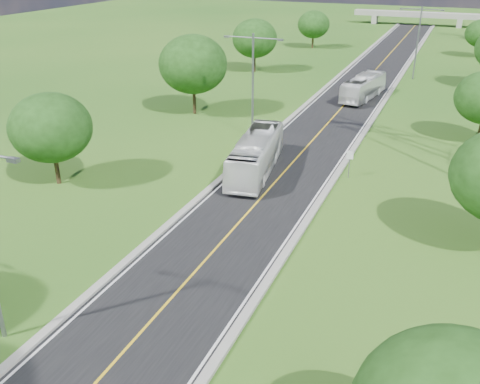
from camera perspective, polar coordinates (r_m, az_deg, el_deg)
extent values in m
plane|color=#225317|center=(66.20, 11.04, 9.06)|extent=(260.00, 260.00, 0.00)
cube|color=black|center=(71.91, 12.09, 10.21)|extent=(8.00, 150.00, 0.06)
cube|color=gray|center=(72.75, 8.77, 10.69)|extent=(0.50, 150.00, 0.22)
cube|color=gray|center=(71.27, 15.49, 9.81)|extent=(0.50, 150.00, 0.22)
cylinder|color=slate|center=(44.33, 11.58, 2.93)|extent=(0.08, 0.08, 2.40)
cube|color=white|center=(44.02, 11.66, 3.89)|extent=(0.55, 0.04, 0.70)
cube|color=gray|center=(145.38, 14.18, 17.43)|extent=(1.20, 3.00, 2.00)
cube|color=gray|center=(143.65, 22.36, 16.32)|extent=(1.20, 3.00, 2.00)
cube|color=gray|center=(144.00, 18.35, 17.55)|extent=(30.00, 3.00, 1.20)
cube|color=slate|center=(22.88, -23.03, 3.17)|extent=(0.50, 0.25, 0.18)
cylinder|color=slate|center=(52.59, 1.37, 11.17)|extent=(0.22, 0.22, 10.00)
cylinder|color=slate|center=(52.25, -0.07, 16.22)|extent=(2.80, 0.12, 0.12)
cylinder|color=slate|center=(51.25, 2.94, 16.03)|extent=(2.80, 0.12, 0.12)
cube|color=slate|center=(52.76, -1.43, 16.24)|extent=(0.50, 0.25, 0.18)
cube|color=slate|center=(50.83, 4.37, 15.86)|extent=(0.50, 0.25, 0.18)
cylinder|color=slate|center=(81.88, 18.39, 14.79)|extent=(0.22, 0.22, 10.00)
cylinder|color=slate|center=(81.45, 17.81, 18.11)|extent=(2.80, 0.12, 0.12)
cylinder|color=slate|center=(81.23, 19.86, 17.83)|extent=(2.80, 0.12, 0.12)
cube|color=slate|center=(81.60, 16.86, 18.20)|extent=(0.50, 0.25, 0.18)
cube|color=slate|center=(81.16, 20.80, 17.66)|extent=(0.50, 0.25, 0.18)
cylinder|color=black|center=(44.77, -18.95, 2.49)|extent=(0.36, 0.36, 2.70)
ellipsoid|color=#1A3C10|center=(43.72, -19.54, 6.50)|extent=(6.30, 6.30, 5.36)
cylinder|color=black|center=(61.45, -4.89, 9.80)|extent=(0.36, 0.36, 3.24)
ellipsoid|color=#1A3C10|center=(60.57, -5.03, 13.42)|extent=(7.56, 7.56, 6.43)
cylinder|color=black|center=(83.68, 1.55, 13.68)|extent=(0.36, 0.36, 2.88)
ellipsoid|color=#1A3C10|center=(83.09, 1.58, 16.07)|extent=(6.72, 6.72, 5.71)
cylinder|color=black|center=(105.47, 7.76, 15.63)|extent=(0.36, 0.36, 2.52)
ellipsoid|color=#1A3C10|center=(105.06, 7.86, 17.29)|extent=(5.88, 5.88, 5.00)
cylinder|color=black|center=(103.97, 24.10, 13.63)|extent=(0.36, 0.36, 2.34)
imported|color=silver|center=(69.17, 13.04, 10.83)|extent=(3.96, 10.66, 2.90)
imported|color=white|center=(44.35, 1.71, 4.06)|extent=(4.39, 11.65, 3.17)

